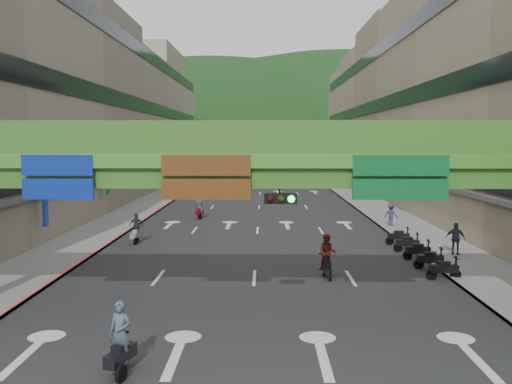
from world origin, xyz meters
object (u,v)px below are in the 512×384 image
car_yellow (257,182)px  scooter_rider_mid (327,256)px  car_silver (234,189)px  scooter_rider_near (120,341)px  overpass_near (278,176)px

car_yellow → scooter_rider_mid: bearing=-92.2°
car_silver → car_yellow: bearing=73.7°
scooter_rider_near → car_silver: size_ratio=0.51×
scooter_rider_near → scooter_rider_mid: scooter_rider_mid is taller
car_silver → scooter_rider_mid: bearing=-84.4°
scooter_rider_near → car_silver: (0.42, 51.91, -0.30)m
scooter_rider_mid → overpass_near: bearing=-110.3°
car_silver → car_yellow: size_ratio=0.97×
overpass_near → scooter_rider_mid: bearing=69.7°
scooter_rider_mid → car_yellow: (-3.93, 52.01, -0.37)m
car_silver → overpass_near: bearing=-88.6°
overpass_near → car_yellow: overpass_near is taller
scooter_rider_near → car_yellow: scooter_rider_near is taller
overpass_near → car_silver: size_ratio=6.97×
scooter_rider_near → scooter_rider_mid: (6.90, 11.07, 0.11)m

